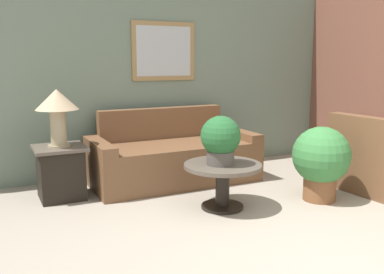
% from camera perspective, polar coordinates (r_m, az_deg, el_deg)
% --- Properties ---
extents(ground_plane, '(20.00, 20.00, 0.00)m').
position_cam_1_polar(ground_plane, '(3.62, 19.56, -15.34)').
color(ground_plane, gray).
extents(wall_back, '(6.92, 0.09, 2.60)m').
position_cam_1_polar(wall_back, '(5.98, -2.59, 8.12)').
color(wall_back, slate).
rests_on(wall_back, ground_plane).
extents(couch_main, '(2.07, 0.97, 0.90)m').
position_cam_1_polar(couch_main, '(5.44, -2.59, -2.78)').
color(couch_main, brown).
rests_on(couch_main, ground_plane).
extents(armchair, '(1.06, 1.20, 0.90)m').
position_cam_1_polar(armchair, '(5.61, 23.60, -3.26)').
color(armchair, brown).
rests_on(armchair, ground_plane).
extents(coffee_table, '(0.81, 0.81, 0.47)m').
position_cam_1_polar(coffee_table, '(4.45, 4.11, -5.22)').
color(coffee_table, black).
rests_on(coffee_table, ground_plane).
extents(side_table, '(0.55, 0.55, 0.59)m').
position_cam_1_polar(side_table, '(4.98, -17.10, -4.47)').
color(side_table, black).
rests_on(side_table, ground_plane).
extents(table_lamp, '(0.46, 0.46, 0.63)m').
position_cam_1_polar(table_lamp, '(4.85, -17.56, 4.01)').
color(table_lamp, tan).
rests_on(table_lamp, side_table).
extents(potted_plant_on_table, '(0.41, 0.41, 0.50)m').
position_cam_1_polar(potted_plant_on_table, '(4.33, 3.83, -0.27)').
color(potted_plant_on_table, '#4C4742').
rests_on(potted_plant_on_table, coffee_table).
extents(potted_plant_floor, '(0.63, 0.63, 0.82)m').
position_cam_1_polar(potted_plant_floor, '(4.87, 16.83, -2.86)').
color(potted_plant_floor, brown).
rests_on(potted_plant_floor, ground_plane).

